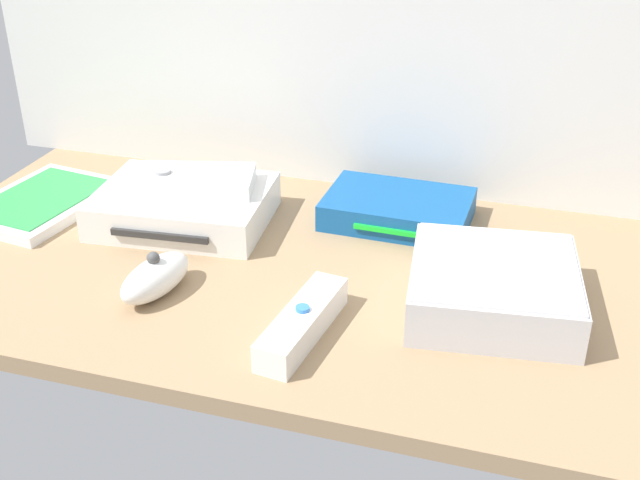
{
  "coord_description": "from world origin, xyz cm",
  "views": [
    {
      "loc": [
        22.35,
        -74.51,
        45.87
      ],
      "look_at": [
        0.0,
        0.0,
        4.0
      ],
      "focal_mm": 44.7,
      "sensor_mm": 36.0,
      "label": 1
    }
  ],
  "objects": [
    {
      "name": "game_case",
      "position": [
        -39.78,
        5.34,
        0.76
      ],
      "size": [
        16.15,
        20.74,
        1.56
      ],
      "rotation": [
        0.0,
        0.0,
        -0.14
      ],
      "color": "white",
      "rests_on": "ground_plane"
    },
    {
      "name": "mini_computer",
      "position": [
        19.4,
        -2.26,
        2.64
      ],
      "size": [
        18.87,
        18.87,
        5.3
      ],
      "rotation": [
        0.0,
        0.0,
        0.12
      ],
      "color": "silver",
      "rests_on": "ground_plane"
    },
    {
      "name": "game_console",
      "position": [
        -19.97,
        6.92,
        2.2
      ],
      "size": [
        22.3,
        17.86,
        4.4
      ],
      "rotation": [
        0.0,
        0.0,
        0.09
      ],
      "color": "white",
      "rests_on": "ground_plane"
    },
    {
      "name": "remote_classic_pad",
      "position": [
        -18.62,
        7.9,
        5.41
      ],
      "size": [
        15.94,
        11.33,
        2.4
      ],
      "rotation": [
        0.0,
        0.0,
        0.25
      ],
      "color": "white",
      "rests_on": "game_console"
    },
    {
      "name": "remote_nunchuk",
      "position": [
        -15.5,
        -9.63,
        2.04
      ],
      "size": [
        6.47,
        10.72,
        5.1
      ],
      "rotation": [
        0.0,
        0.0,
        -0.22
      ],
      "color": "white",
      "rests_on": "ground_plane"
    },
    {
      "name": "remote_wand",
      "position": [
        1.98,
        -12.58,
        1.51
      ],
      "size": [
        5.38,
        15.13,
        3.4
      ],
      "rotation": [
        0.0,
        0.0,
        -0.12
      ],
      "color": "white",
      "rests_on": "ground_plane"
    },
    {
      "name": "network_router",
      "position": [
        5.83,
        14.82,
        1.7
      ],
      "size": [
        18.35,
        12.78,
        3.4
      ],
      "rotation": [
        0.0,
        0.0,
        -0.03
      ],
      "color": "#145193",
      "rests_on": "ground_plane"
    },
    {
      "name": "ground_plane",
      "position": [
        0.0,
        0.0,
        -1.0
      ],
      "size": [
        100.0,
        48.0,
        2.0
      ],
      "primitive_type": "cube",
      "color": "#9E7F5B",
      "rests_on": "ground"
    }
  ]
}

